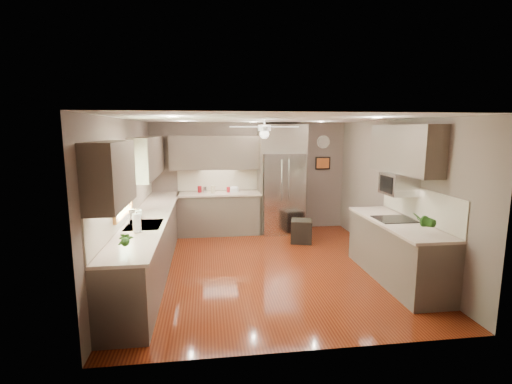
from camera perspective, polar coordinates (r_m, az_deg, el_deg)
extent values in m
plane|color=#4A1609|center=(6.52, 1.63, -11.38)|extent=(5.00, 5.00, 0.00)
plane|color=white|center=(6.10, 1.74, 11.14)|extent=(5.00, 5.00, 0.00)
plane|color=#6B5B51|center=(8.64, -1.00, 2.36)|extent=(4.50, 0.00, 4.50)
plane|color=#6B5B51|center=(3.81, 7.82, -7.01)|extent=(4.50, 0.00, 4.50)
plane|color=#6B5B51|center=(6.24, -19.17, -0.95)|extent=(0.00, 5.00, 5.00)
plane|color=#6B5B51|center=(6.91, 20.41, -0.04)|extent=(0.00, 5.00, 5.00)
cylinder|color=maroon|center=(8.38, -8.66, 0.44)|extent=(0.11, 0.11, 0.15)
cylinder|color=silver|center=(8.32, -7.87, 0.32)|extent=(0.11, 0.11, 0.15)
cylinder|color=#BEB28E|center=(8.30, -6.64, 0.47)|extent=(0.13, 0.13, 0.16)
cylinder|color=maroon|center=(8.36, -4.28, 0.36)|extent=(0.10, 0.10, 0.12)
imported|color=white|center=(6.14, -17.58, -3.00)|extent=(0.11, 0.11, 0.21)
imported|color=#265A19|center=(4.48, -19.60, -6.93)|extent=(0.18, 0.13, 0.32)
imported|color=#265A19|center=(5.51, 24.36, -4.02)|extent=(0.24, 0.22, 0.36)
imported|color=#BEB28E|center=(8.36, -3.40, 0.15)|extent=(0.25, 0.25, 0.05)
cube|color=brown|center=(6.51, -15.92, -7.60)|extent=(0.60, 4.70, 0.90)
cube|color=beige|center=(6.39, -15.97, -3.57)|extent=(0.65, 4.70, 0.04)
cube|color=#C0B19E|center=(6.39, -18.80, -1.15)|extent=(0.02, 4.70, 0.50)
cube|color=brown|center=(8.43, -5.65, -3.39)|extent=(1.85, 0.60, 0.90)
cube|color=beige|center=(8.32, -5.70, -0.26)|extent=(1.85, 0.65, 0.04)
cube|color=#C0B19E|center=(8.58, -5.80, 1.93)|extent=(1.85, 0.02, 0.50)
cube|color=brown|center=(4.58, -21.46, 2.56)|extent=(0.33, 1.20, 0.75)
cube|color=brown|center=(7.41, -16.18, 5.26)|extent=(0.33, 2.40, 0.75)
cube|color=brown|center=(8.37, -5.84, 6.03)|extent=(2.15, 0.33, 0.75)
cube|color=brown|center=(6.28, 21.84, 6.13)|extent=(0.33, 1.70, 0.75)
cube|color=#BFF2B2|center=(5.71, -20.17, 1.11)|extent=(0.01, 1.00, 0.80)
cube|color=olive|center=(5.66, -20.17, 5.43)|extent=(0.05, 1.12, 0.06)
cube|color=olive|center=(5.77, -19.68, -3.11)|extent=(0.05, 1.12, 0.06)
cube|color=olive|center=(5.19, -21.14, 0.27)|extent=(0.05, 0.06, 0.80)
cube|color=olive|center=(6.21, -18.91, 1.82)|extent=(0.05, 0.06, 0.80)
cube|color=silver|center=(5.77, -16.84, -4.97)|extent=(0.50, 0.70, 0.03)
cube|color=#262626|center=(5.77, -16.83, -5.30)|extent=(0.44, 0.62, 0.05)
cylinder|color=silver|center=(5.77, -18.87, -3.78)|extent=(0.02, 0.02, 0.24)
cylinder|color=silver|center=(5.74, -18.34, -2.61)|extent=(0.16, 0.02, 0.02)
cube|color=silver|center=(8.45, 4.02, -0.16)|extent=(0.92, 0.72, 1.82)
cube|color=black|center=(8.17, 4.47, -2.32)|extent=(0.88, 0.02, 0.02)
cube|color=black|center=(8.06, 4.54, 1.81)|extent=(0.01, 0.02, 1.00)
cylinder|color=silver|center=(8.01, 4.03, 1.77)|extent=(0.02, 0.02, 0.90)
cylinder|color=silver|center=(8.04, 5.15, 1.79)|extent=(0.02, 0.02, 0.90)
cube|color=brown|center=(8.39, 4.03, 8.19)|extent=(1.04, 0.60, 0.63)
cube|color=brown|center=(8.42, 0.60, -0.17)|extent=(0.06, 0.60, 1.82)
cube|color=brown|center=(8.62, 7.19, -0.02)|extent=(0.06, 0.60, 1.82)
cube|color=brown|center=(6.26, 20.78, -8.56)|extent=(0.65, 2.20, 0.90)
cube|color=beige|center=(6.13, 20.91, -4.39)|extent=(0.70, 2.20, 0.04)
cube|color=#C0B19E|center=(6.24, 23.73, -1.71)|extent=(0.02, 2.20, 0.50)
cube|color=black|center=(6.21, 20.49, -3.95)|extent=(0.56, 0.52, 0.01)
cube|color=silver|center=(6.30, 21.10, 1.15)|extent=(0.42, 0.55, 0.34)
cube|color=black|center=(6.20, 19.39, 1.13)|extent=(0.02, 0.40, 0.26)
cylinder|color=white|center=(6.39, 1.30, 10.71)|extent=(0.03, 0.03, 0.08)
cylinder|color=white|center=(6.39, 1.29, 9.82)|extent=(0.22, 0.22, 0.10)
sphere|color=white|center=(6.39, 1.29, 8.92)|extent=(0.16, 0.16, 0.16)
cube|color=white|center=(6.45, 4.41, 9.96)|extent=(0.48, 0.11, 0.01)
cube|color=white|center=(6.74, 0.83, 9.97)|extent=(0.11, 0.48, 0.01)
cube|color=white|center=(6.35, -1.88, 10.00)|extent=(0.48, 0.11, 0.01)
cube|color=white|center=(6.05, 1.82, 10.02)|extent=(0.11, 0.48, 0.01)
cylinder|color=white|center=(7.33, -11.04, 10.66)|extent=(0.14, 0.14, 0.01)
cylinder|color=white|center=(7.67, 9.92, 10.63)|extent=(0.14, 0.14, 0.01)
cylinder|color=white|center=(4.83, -12.75, 11.27)|extent=(0.14, 0.14, 0.01)
cylinder|color=white|center=(5.33, 18.13, 10.85)|extent=(0.14, 0.14, 0.01)
cylinder|color=white|center=(7.88, -0.42, 10.74)|extent=(0.14, 0.14, 0.01)
cylinder|color=white|center=(8.93, 10.32, 7.59)|extent=(0.30, 0.03, 0.30)
cylinder|color=silver|center=(8.92, 10.35, 7.59)|extent=(0.29, 0.00, 0.29)
cube|color=black|center=(8.96, 10.23, 4.39)|extent=(0.36, 0.03, 0.30)
cube|color=#B15523|center=(8.94, 10.26, 4.39)|extent=(0.30, 0.01, 0.24)
cube|color=black|center=(7.86, 7.00, -6.07)|extent=(0.53, 0.53, 0.48)
cube|color=black|center=(7.80, 7.03, -4.40)|extent=(0.50, 0.50, 0.03)
cylinder|color=white|center=(5.31, -17.85, -4.53)|extent=(0.11, 0.11, 0.25)
cylinder|color=silver|center=(5.31, -17.86, -4.42)|extent=(0.02, 0.02, 0.27)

